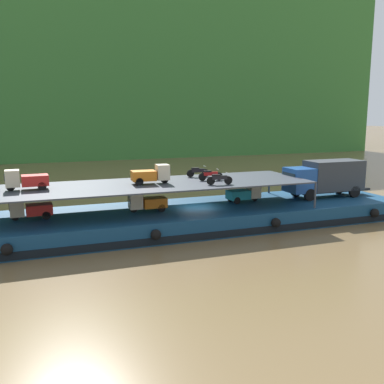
{
  "coord_description": "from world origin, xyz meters",
  "views": [
    {
      "loc": [
        -11.76,
        -30.41,
        8.6
      ],
      "look_at": [
        -0.44,
        0.0,
        2.7
      ],
      "focal_mm": 41.01,
      "sensor_mm": 36.0,
      "label": 1
    }
  ],
  "objects_px": {
    "mini_truck_lower_mid": "(244,193)",
    "mini_truck_upper_stern": "(26,180)",
    "covered_lorry": "(326,177)",
    "motorcycle_upper_centre": "(210,175)",
    "cargo_barge": "(198,217)",
    "motorcycle_upper_stbd": "(198,172)",
    "mini_truck_lower_aft": "(147,202)",
    "mini_truck_upper_mid": "(151,174)",
    "mini_truck_lower_stern": "(30,209)",
    "motorcycle_upper_port": "(219,179)"
  },
  "relations": [
    {
      "from": "mini_truck_upper_stern",
      "to": "mini_truck_lower_aft",
      "type": "bearing_deg",
      "value": -3.5
    },
    {
      "from": "covered_lorry",
      "to": "motorcycle_upper_port",
      "type": "relative_size",
      "value": 4.15
    },
    {
      "from": "mini_truck_upper_stern",
      "to": "motorcycle_upper_stbd",
      "type": "distance_m",
      "value": 13.01
    },
    {
      "from": "motorcycle_upper_stbd",
      "to": "covered_lorry",
      "type": "bearing_deg",
      "value": -10.69
    },
    {
      "from": "covered_lorry",
      "to": "mini_truck_upper_stern",
      "type": "xyz_separation_m",
      "value": [
        -23.74,
        0.41,
        1.0
      ]
    },
    {
      "from": "mini_truck_lower_mid",
      "to": "motorcycle_upper_stbd",
      "type": "relative_size",
      "value": 1.47
    },
    {
      "from": "cargo_barge",
      "to": "mini_truck_lower_stern",
      "type": "relative_size",
      "value": 12.03
    },
    {
      "from": "mini_truck_upper_stern",
      "to": "motorcycle_upper_centre",
      "type": "bearing_deg",
      "value": -1.89
    },
    {
      "from": "mini_truck_lower_mid",
      "to": "mini_truck_upper_stern",
      "type": "distance_m",
      "value": 16.46
    },
    {
      "from": "cargo_barge",
      "to": "motorcycle_upper_port",
      "type": "distance_m",
      "value": 3.88
    },
    {
      "from": "mini_truck_lower_aft",
      "to": "motorcycle_upper_stbd",
      "type": "height_order",
      "value": "motorcycle_upper_stbd"
    },
    {
      "from": "mini_truck_lower_mid",
      "to": "motorcycle_upper_centre",
      "type": "relative_size",
      "value": 1.47
    },
    {
      "from": "cargo_barge",
      "to": "motorcycle_upper_stbd",
      "type": "distance_m",
      "value": 3.9
    },
    {
      "from": "covered_lorry",
      "to": "mini_truck_lower_mid",
      "type": "xyz_separation_m",
      "value": [
        -7.39,
        0.55,
        -1.0
      ]
    },
    {
      "from": "motorcycle_upper_stbd",
      "to": "motorcycle_upper_centre",
      "type": "bearing_deg",
      "value": -84.0
    },
    {
      "from": "mini_truck_lower_mid",
      "to": "motorcycle_upper_centre",
      "type": "xyz_separation_m",
      "value": [
        -3.22,
        -0.58,
        1.74
      ]
    },
    {
      "from": "covered_lorry",
      "to": "motorcycle_upper_centre",
      "type": "bearing_deg",
      "value": -179.85
    },
    {
      "from": "motorcycle_upper_port",
      "to": "motorcycle_upper_stbd",
      "type": "xyz_separation_m",
      "value": [
        -0.04,
        4.15,
        0.0
      ]
    },
    {
      "from": "covered_lorry",
      "to": "mini_truck_upper_mid",
      "type": "relative_size",
      "value": 2.82
    },
    {
      "from": "cargo_barge",
      "to": "mini_truck_upper_stern",
      "type": "bearing_deg",
      "value": 177.82
    },
    {
      "from": "covered_lorry",
      "to": "mini_truck_lower_aft",
      "type": "relative_size",
      "value": 2.86
    },
    {
      "from": "mini_truck_lower_aft",
      "to": "motorcycle_upper_port",
      "type": "height_order",
      "value": "motorcycle_upper_port"
    },
    {
      "from": "mini_truck_lower_stern",
      "to": "mini_truck_upper_stern",
      "type": "relative_size",
      "value": 1.0
    },
    {
      "from": "mini_truck_lower_stern",
      "to": "motorcycle_upper_port",
      "type": "relative_size",
      "value": 1.46
    },
    {
      "from": "mini_truck_lower_aft",
      "to": "mini_truck_upper_mid",
      "type": "height_order",
      "value": "mini_truck_upper_mid"
    },
    {
      "from": "mini_truck_lower_mid",
      "to": "mini_truck_upper_mid",
      "type": "bearing_deg",
      "value": -175.74
    },
    {
      "from": "mini_truck_upper_mid",
      "to": "covered_lorry",
      "type": "bearing_deg",
      "value": 0.14
    },
    {
      "from": "covered_lorry",
      "to": "cargo_barge",
      "type": "bearing_deg",
      "value": -179.74
    },
    {
      "from": "cargo_barge",
      "to": "mini_truck_lower_mid",
      "type": "height_order",
      "value": "mini_truck_lower_mid"
    },
    {
      "from": "motorcycle_upper_port",
      "to": "motorcycle_upper_stbd",
      "type": "bearing_deg",
      "value": 90.49
    },
    {
      "from": "mini_truck_lower_mid",
      "to": "mini_truck_lower_stern",
      "type": "bearing_deg",
      "value": -179.39
    },
    {
      "from": "mini_truck_lower_stern",
      "to": "mini_truck_upper_stern",
      "type": "height_order",
      "value": "mini_truck_upper_stern"
    },
    {
      "from": "mini_truck_upper_stern",
      "to": "motorcycle_upper_stbd",
      "type": "height_order",
      "value": "mini_truck_upper_stern"
    },
    {
      "from": "motorcycle_upper_stbd",
      "to": "mini_truck_lower_aft",
      "type": "bearing_deg",
      "value": -156.03
    },
    {
      "from": "mini_truck_upper_stern",
      "to": "mini_truck_lower_stern",
      "type": "bearing_deg",
      "value": -11.12
    },
    {
      "from": "cargo_barge",
      "to": "motorcycle_upper_port",
      "type": "relative_size",
      "value": 17.57
    },
    {
      "from": "motorcycle_upper_centre",
      "to": "mini_truck_upper_stern",
      "type": "bearing_deg",
      "value": 178.11
    },
    {
      "from": "covered_lorry",
      "to": "mini_truck_upper_stern",
      "type": "bearing_deg",
      "value": 179.02
    },
    {
      "from": "mini_truck_lower_mid",
      "to": "mini_truck_upper_mid",
      "type": "height_order",
      "value": "mini_truck_upper_mid"
    },
    {
      "from": "mini_truck_lower_mid",
      "to": "mini_truck_upper_mid",
      "type": "relative_size",
      "value": 1.0
    },
    {
      "from": "mini_truck_upper_stern",
      "to": "motorcycle_upper_stbd",
      "type": "relative_size",
      "value": 1.46
    },
    {
      "from": "motorcycle_upper_port",
      "to": "mini_truck_upper_mid",
      "type": "bearing_deg",
      "value": 155.17
    },
    {
      "from": "covered_lorry",
      "to": "mini_truck_lower_stern",
      "type": "bearing_deg",
      "value": 179.09
    },
    {
      "from": "motorcycle_upper_port",
      "to": "cargo_barge",
      "type": "bearing_deg",
      "value": 112.95
    },
    {
      "from": "mini_truck_lower_aft",
      "to": "mini_truck_lower_mid",
      "type": "xyz_separation_m",
      "value": [
        8.24,
        0.64,
        0.0
      ]
    },
    {
      "from": "covered_lorry",
      "to": "motorcycle_upper_port",
      "type": "height_order",
      "value": "covered_lorry"
    },
    {
      "from": "mini_truck_lower_aft",
      "to": "covered_lorry",
      "type": "bearing_deg",
      "value": 0.33
    },
    {
      "from": "mini_truck_lower_mid",
      "to": "mini_truck_lower_aft",
      "type": "bearing_deg",
      "value": -175.57
    },
    {
      "from": "mini_truck_upper_stern",
      "to": "mini_truck_upper_mid",
      "type": "height_order",
      "value": "same"
    },
    {
      "from": "mini_truck_upper_stern",
      "to": "motorcycle_upper_stbd",
      "type": "xyz_separation_m",
      "value": [
        12.9,
        1.64,
        -0.26
      ]
    }
  ]
}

